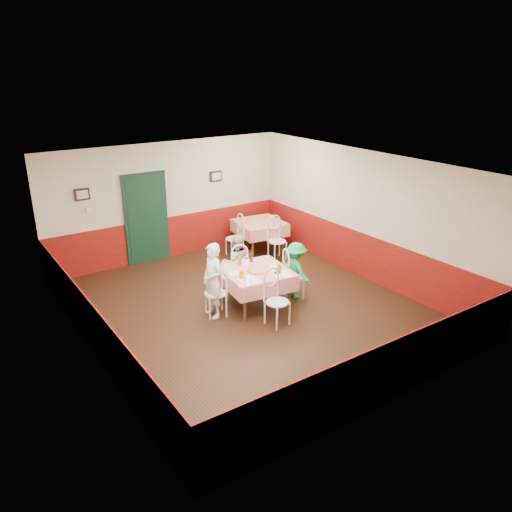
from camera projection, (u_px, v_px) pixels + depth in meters
floor at (249, 309)px, 9.72m from camera, size 7.00×7.00×0.00m
ceiling at (248, 166)px, 8.72m from camera, size 7.00×7.00×0.00m
back_wall at (168, 201)px, 11.92m from camera, size 6.00×0.10×2.80m
front_wall at (395, 315)px, 6.51m from camera, size 6.00×0.10×2.80m
left_wall at (85, 277)px, 7.65m from camera, size 0.10×7.00×2.80m
right_wall at (364, 215)px, 10.79m from camera, size 0.10×7.00×2.80m
wainscot_back at (171, 237)px, 12.24m from camera, size 6.00×0.03×1.00m
wainscot_front at (388, 373)px, 6.85m from camera, size 6.00×0.03×1.00m
wainscot_left at (93, 329)px, 7.98m from camera, size 0.03×7.00×1.00m
wainscot_right at (361, 254)px, 11.10m from camera, size 0.03×7.00×1.00m
door at (147, 220)px, 11.70m from camera, size 0.96×0.06×2.10m
picture_left at (82, 194)px, 10.68m from camera, size 0.32×0.03×0.26m
picture_right at (216, 176)px, 12.40m from camera, size 0.32×0.03×0.26m
thermostat at (89, 209)px, 10.86m from camera, size 0.10×0.03×0.10m
main_table at (256, 288)px, 9.72m from camera, size 1.36×1.36×0.77m
second_table at (260, 236)px, 12.66m from camera, size 1.23×1.23×0.77m
chair_left at (216, 293)px, 9.33m from camera, size 0.52×0.52×0.90m
chair_right at (294, 277)px, 10.05m from camera, size 0.53×0.53×0.90m
chair_far at (238, 270)px, 10.40m from camera, size 0.52×0.52×0.90m
chair_near at (277, 302)px, 8.99m from camera, size 0.47×0.47×0.90m
chair_second_a at (235, 239)px, 12.24m from camera, size 0.46×0.46×0.90m
chair_second_b at (277, 241)px, 12.06m from camera, size 0.46×0.46×0.90m
pizza at (258, 270)px, 9.55m from camera, size 0.46×0.46×0.03m
plate_left at (235, 273)px, 9.42m from camera, size 0.28×0.28×0.01m
plate_right at (276, 266)px, 9.76m from camera, size 0.28×0.28×0.01m
plate_far at (245, 262)px, 9.94m from camera, size 0.28×0.28×0.01m
glass_a at (241, 274)px, 9.19m from camera, size 0.09×0.09×0.15m
glass_b at (279, 268)px, 9.51m from camera, size 0.09×0.09×0.14m
glass_c at (240, 261)px, 9.80m from camera, size 0.09×0.09×0.15m
beer_bottle at (251, 257)px, 9.92m from camera, size 0.07×0.07×0.23m
shaker_a at (245, 280)px, 9.02m from camera, size 0.04×0.04×0.09m
shaker_b at (250, 280)px, 9.02m from camera, size 0.04×0.04×0.09m
shaker_c at (245, 279)px, 9.07m from camera, size 0.04×0.04×0.09m
menu_left at (249, 280)px, 9.13m from camera, size 0.31×0.40×0.00m
menu_right at (281, 273)px, 9.43m from camera, size 0.41×0.48×0.00m
wallet at (277, 273)px, 9.44m from camera, size 0.12×0.10×0.02m
diner_left at (213, 281)px, 9.22m from camera, size 0.35×0.53×1.44m
diner_far at (236, 262)px, 10.39m from camera, size 0.70×0.62×1.21m
diner_right at (296, 270)px, 10.03m from camera, size 0.47×0.77×1.17m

